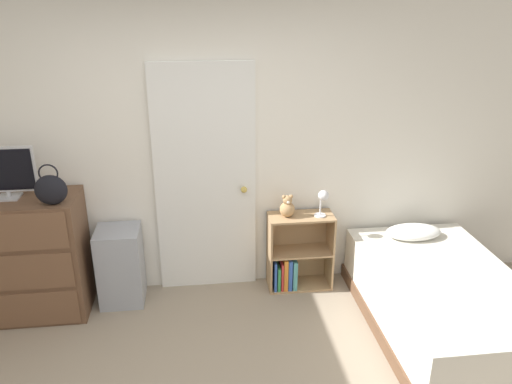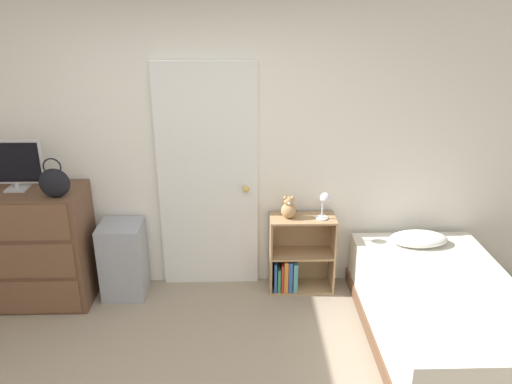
# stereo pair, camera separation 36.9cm
# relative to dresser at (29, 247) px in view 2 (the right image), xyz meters

# --- Properties ---
(wall_back) EXTENTS (10.00, 0.06, 2.55)m
(wall_back) POSITION_rel_dresser_xyz_m (1.51, 0.31, 0.75)
(wall_back) COLOR white
(wall_back) RESTS_ON ground_plane
(door_closed) EXTENTS (0.87, 0.09, 2.05)m
(door_closed) POSITION_rel_dresser_xyz_m (1.54, 0.26, 0.50)
(door_closed) COLOR white
(door_closed) RESTS_ON ground_plane
(dresser) EXTENTS (1.02, 0.52, 1.04)m
(dresser) POSITION_rel_dresser_xyz_m (0.00, 0.00, 0.00)
(dresser) COLOR brown
(dresser) RESTS_ON ground_plane
(tv) EXTENTS (0.48, 0.16, 0.42)m
(tv) POSITION_rel_dresser_xyz_m (-0.01, 0.02, 0.74)
(tv) COLOR #B7B7BC
(tv) RESTS_ON dresser
(handbag) EXTENTS (0.24, 0.12, 0.33)m
(handbag) POSITION_rel_dresser_xyz_m (0.37, -0.16, 0.64)
(handbag) COLOR black
(handbag) RESTS_ON dresser
(storage_bin) EXTENTS (0.37, 0.36, 0.69)m
(storage_bin) POSITION_rel_dresser_xyz_m (0.77, 0.08, -0.18)
(storage_bin) COLOR #999EA8
(storage_bin) RESTS_ON ground_plane
(bookshelf) EXTENTS (0.58, 0.27, 0.71)m
(bookshelf) POSITION_rel_dresser_xyz_m (2.32, 0.13, -0.23)
(bookshelf) COLOR tan
(bookshelf) RESTS_ON ground_plane
(teddy_bear) EXTENTS (0.13, 0.13, 0.20)m
(teddy_bear) POSITION_rel_dresser_xyz_m (2.24, 0.12, 0.28)
(teddy_bear) COLOR tan
(teddy_bear) RESTS_ON bookshelf
(desk_lamp) EXTENTS (0.12, 0.11, 0.25)m
(desk_lamp) POSITION_rel_dresser_xyz_m (2.55, 0.08, 0.36)
(desk_lamp) COLOR silver
(desk_lamp) RESTS_ON bookshelf
(bed) EXTENTS (1.12, 1.85, 0.61)m
(bed) POSITION_rel_dresser_xyz_m (3.38, -0.65, -0.27)
(bed) COLOR brown
(bed) RESTS_ON ground_plane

